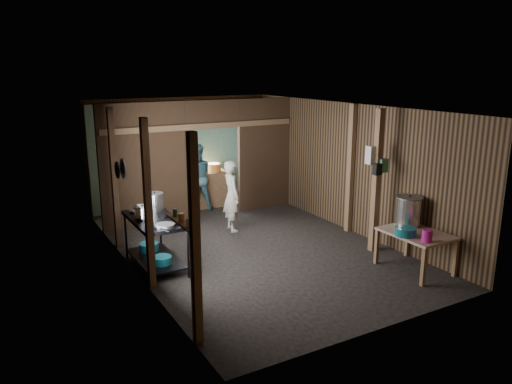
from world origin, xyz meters
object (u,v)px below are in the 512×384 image
prep_table (415,251)px  gas_range (155,243)px  pink_bucket (427,236)px  stove_pot_large (155,202)px  yellow_tub (214,167)px  stock_pot (409,212)px  cook (232,196)px

prep_table → gas_range: bearing=149.1°
prep_table → pink_bucket: pink_bucket is taller
prep_table → stove_pot_large: size_ratio=3.43×
stove_pot_large → yellow_tub: (2.32, 2.58, -0.06)m
prep_table → stock_pot: 0.69m
stock_pot → pink_bucket: size_ratio=2.73×
prep_table → pink_bucket: bearing=-117.4°
stock_pot → gas_range: bearing=154.1°
stove_pot_large → yellow_tub: 3.47m
gas_range → cook: bearing=29.2°
prep_table → yellow_tub: 5.45m
stock_pot → pink_bucket: bearing=-116.0°
yellow_tub → cook: 2.01m
prep_table → pink_bucket: 0.61m
stove_pot_large → pink_bucket: bearing=-42.7°
prep_table → stock_pot: size_ratio=2.11×
yellow_tub → stock_pot: bearing=-74.4°
gas_range → stock_pot: size_ratio=2.79×
pink_bucket → cook: bearing=112.0°
stove_pot_large → yellow_tub: size_ratio=0.97×
prep_table → cook: size_ratio=0.76×
stove_pot_large → prep_table: bearing=-37.3°
stock_pot → yellow_tub: size_ratio=1.57×
cook → pink_bucket: bearing=-150.4°
gas_range → stove_pot_large: bearing=70.1°
stove_pot_large → pink_bucket: size_ratio=1.68×
pink_bucket → yellow_tub: (-1.02, 5.67, 0.19)m
gas_range → yellow_tub: (2.49, 3.05, 0.51)m
pink_bucket → prep_table: bearing=62.6°
yellow_tub → cook: size_ratio=0.23×
pink_bucket → cook: cook is taller
stock_pot → stove_pot_large: bearing=147.6°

